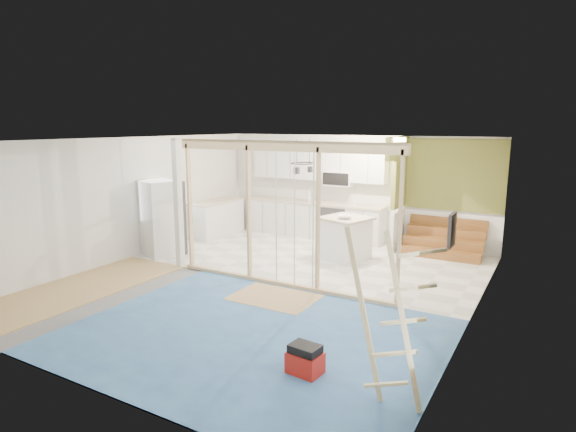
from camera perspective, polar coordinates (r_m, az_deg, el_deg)
The scene contains 17 objects.
room at distance 8.55m, azimuth -2.45°, elevation 0.27°, with size 7.01×8.01×2.61m.
floor_overlays at distance 8.89m, azimuth -1.77°, elevation -7.91°, with size 7.00×8.00×0.03m.
stud_frame at distance 8.64m, azimuth -3.99°, elevation 2.43°, with size 4.66×0.14×2.60m.
base_cabinets at distance 12.35m, azimuth -0.43°, elevation -0.36°, with size 4.45×2.24×0.93m.
upper_cabinets at distance 12.20m, azimuth 3.78°, elevation 5.90°, with size 3.60×0.41×0.85m.
green_partition at distance 11.20m, azimuth 16.73°, elevation 0.50°, with size 2.25×1.51×2.60m.
pot_rack at distance 10.23m, azimuth 1.73°, elevation 5.96°, with size 0.52×0.52×0.72m.
sheathing_panel at distance 5.44m, azimuth 17.92°, elevation -6.45°, with size 0.02×4.00×2.60m, color #9F8156.
electrical_panel at distance 5.93m, azimuth 18.86°, elevation -1.59°, with size 0.04×0.30×0.40m, color #3A3A3F.
ceiling_light at distance 10.57m, azimuth 12.94°, elevation 8.80°, with size 0.32×0.32×0.08m, color #FFEABF.
fridge at distance 10.86m, azimuth -14.87°, elevation -0.30°, with size 0.93×0.90×1.67m.
island at distance 10.42m, azimuth 6.79°, elevation -2.63°, with size 1.15×1.15×0.91m.
bowl at distance 10.17m, azimuth 6.75°, elevation -0.11°, with size 0.29×0.29×0.07m, color white.
soap_bottle_a at distance 12.15m, azimuth 2.50°, elevation 2.40°, with size 0.12×0.12×0.31m, color #B7BACC.
soap_bottle_b at distance 11.71m, azimuth 7.96°, elevation 1.63°, with size 0.08×0.08×0.17m, color white.
toolbox at distance 5.82m, azimuth 2.03°, elevation -16.73°, with size 0.41×0.33×0.37m.
ladder at distance 4.99m, azimuth 11.84°, elevation -12.00°, with size 0.99×0.17×1.86m.
Camera 1 is at (4.49, -7.11, 2.87)m, focal length 30.00 mm.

